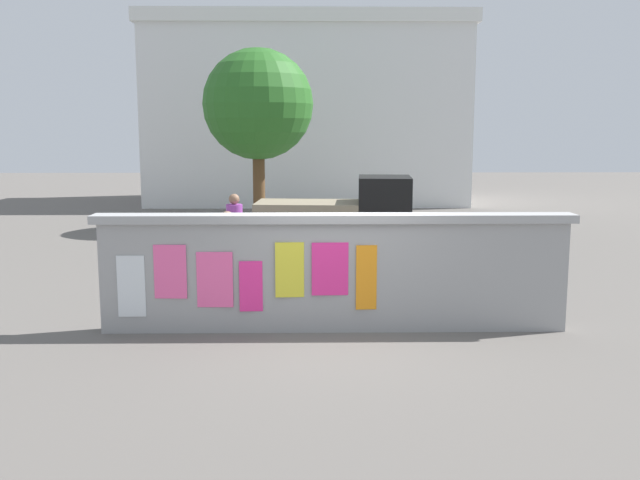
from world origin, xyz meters
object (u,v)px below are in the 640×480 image
at_px(auto_rickshaw_truck, 342,217).
at_px(bicycle_near, 209,267).
at_px(motorcycle, 361,264).
at_px(tree_roadside, 258,105).
at_px(person_bystander, 235,224).
at_px(person_walking, 228,249).
at_px(bicycle_far, 467,283).

bearing_deg(auto_rickshaw_truck, bicycle_near, -128.86).
xyz_separation_m(auto_rickshaw_truck, bicycle_near, (-2.67, -3.31, -0.54)).
bearing_deg(bicycle_near, auto_rickshaw_truck, 51.14).
bearing_deg(motorcycle, auto_rickshaw_truck, 92.85).
bearing_deg(tree_roadside, auto_rickshaw_truck, -64.20).
distance_m(auto_rickshaw_truck, person_bystander, 3.00).
distance_m(auto_rickshaw_truck, person_walking, 5.45).
xyz_separation_m(bicycle_far, tree_roadside, (-4.17, 9.52, 3.28)).
xyz_separation_m(motorcycle, person_bystander, (-2.51, 1.74, 0.52)).
distance_m(person_bystander, tree_roadside, 7.11).
height_order(motorcycle, person_walking, person_walking).
height_order(motorcycle, bicycle_far, bicycle_far).
bearing_deg(motorcycle, bicycle_near, 173.43).
bearing_deg(bicycle_far, auto_rickshaw_truck, 111.49).
relative_size(motorcycle, bicycle_near, 1.11).
distance_m(bicycle_far, tree_roadside, 10.90).
bearing_deg(bicycle_far, motorcycle, 145.43).
bearing_deg(tree_roadside, bicycle_near, -92.88).
height_order(bicycle_near, person_walking, person_walking).
height_order(auto_rickshaw_truck, tree_roadside, tree_roadside).
relative_size(auto_rickshaw_truck, person_bystander, 2.29).
xyz_separation_m(motorcycle, bicycle_near, (-2.85, 0.33, -0.10)).
xyz_separation_m(bicycle_near, person_walking, (0.56, -1.70, 0.62)).
height_order(auto_rickshaw_truck, person_walking, auto_rickshaw_truck).
xyz_separation_m(motorcycle, bicycle_far, (1.72, -1.19, -0.10)).
bearing_deg(person_bystander, person_walking, -86.16).
relative_size(bicycle_near, person_bystander, 1.05).
height_order(auto_rickshaw_truck, motorcycle, auto_rickshaw_truck).
relative_size(bicycle_near, person_walking, 1.05).
distance_m(bicycle_far, person_bystander, 5.18).
height_order(bicycle_far, person_walking, person_walking).
height_order(bicycle_near, tree_roadside, tree_roadside).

